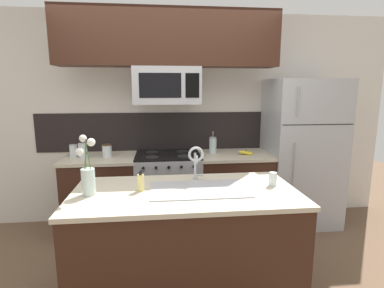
{
  "coord_description": "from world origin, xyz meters",
  "views": [
    {
      "loc": [
        -0.09,
        -2.57,
        1.7
      ],
      "look_at": [
        0.22,
        0.27,
        1.16
      ],
      "focal_mm": 28.0,
      "sensor_mm": 36.0,
      "label": 1
    }
  ],
  "objects_px": {
    "storage_jar_short": "(107,151)",
    "flower_vase": "(88,176)",
    "storage_jar_medium": "(83,151)",
    "banana_bunch": "(246,153)",
    "dish_soap_bottle": "(141,182)",
    "french_press": "(213,145)",
    "stove_range": "(168,191)",
    "microwave": "(167,86)",
    "storage_jar_tall": "(74,151)",
    "refrigerator": "(301,153)",
    "spare_glass": "(273,179)",
    "sink_faucet": "(196,159)"
  },
  "relations": [
    {
      "from": "storage_jar_short",
      "to": "flower_vase",
      "type": "distance_m",
      "value": 1.27
    },
    {
      "from": "storage_jar_medium",
      "to": "banana_bunch",
      "type": "bearing_deg",
      "value": -1.3
    },
    {
      "from": "banana_bunch",
      "to": "dish_soap_bottle",
      "type": "bearing_deg",
      "value": -135.41
    },
    {
      "from": "french_press",
      "to": "stove_range",
      "type": "bearing_deg",
      "value": -173.77
    },
    {
      "from": "stove_range",
      "to": "dish_soap_bottle",
      "type": "bearing_deg",
      "value": -101.21
    },
    {
      "from": "storage_jar_short",
      "to": "stove_range",
      "type": "bearing_deg",
      "value": 0.18
    },
    {
      "from": "storage_jar_short",
      "to": "french_press",
      "type": "xyz_separation_m",
      "value": [
        1.25,
        0.06,
        0.03
      ]
    },
    {
      "from": "microwave",
      "to": "storage_jar_tall",
      "type": "height_order",
      "value": "microwave"
    },
    {
      "from": "storage_jar_tall",
      "to": "storage_jar_medium",
      "type": "distance_m",
      "value": 0.12
    },
    {
      "from": "storage_jar_tall",
      "to": "storage_jar_medium",
      "type": "bearing_deg",
      "value": -22.65
    },
    {
      "from": "storage_jar_short",
      "to": "refrigerator",
      "type": "bearing_deg",
      "value": 0.54
    },
    {
      "from": "microwave",
      "to": "french_press",
      "type": "xyz_separation_m",
      "value": [
        0.55,
        0.08,
        -0.71
      ]
    },
    {
      "from": "spare_glass",
      "to": "flower_vase",
      "type": "distance_m",
      "value": 1.45
    },
    {
      "from": "dish_soap_bottle",
      "to": "spare_glass",
      "type": "relative_size",
      "value": 1.47
    },
    {
      "from": "storage_jar_short",
      "to": "storage_jar_tall",
      "type": "bearing_deg",
      "value": 175.3
    },
    {
      "from": "storage_jar_tall",
      "to": "dish_soap_bottle",
      "type": "height_order",
      "value": "dish_soap_bottle"
    },
    {
      "from": "banana_bunch",
      "to": "french_press",
      "type": "distance_m",
      "value": 0.41
    },
    {
      "from": "microwave",
      "to": "storage_jar_short",
      "type": "bearing_deg",
      "value": 178.47
    },
    {
      "from": "dish_soap_bottle",
      "to": "flower_vase",
      "type": "distance_m",
      "value": 0.39
    },
    {
      "from": "banana_bunch",
      "to": "flower_vase",
      "type": "distance_m",
      "value": 1.98
    },
    {
      "from": "refrigerator",
      "to": "flower_vase",
      "type": "height_order",
      "value": "refrigerator"
    },
    {
      "from": "refrigerator",
      "to": "banana_bunch",
      "type": "xyz_separation_m",
      "value": [
        -0.72,
        -0.08,
        0.03
      ]
    },
    {
      "from": "spare_glass",
      "to": "banana_bunch",
      "type": "bearing_deg",
      "value": 84.2
    },
    {
      "from": "refrigerator",
      "to": "storage_jar_tall",
      "type": "xyz_separation_m",
      "value": [
        -2.74,
        0.01,
        0.08
      ]
    },
    {
      "from": "storage_jar_short",
      "to": "french_press",
      "type": "distance_m",
      "value": 1.25
    },
    {
      "from": "banana_bunch",
      "to": "spare_glass",
      "type": "bearing_deg",
      "value": -95.8
    },
    {
      "from": "microwave",
      "to": "storage_jar_short",
      "type": "distance_m",
      "value": 1.02
    },
    {
      "from": "storage_jar_medium",
      "to": "french_press",
      "type": "height_order",
      "value": "french_press"
    },
    {
      "from": "flower_vase",
      "to": "spare_glass",
      "type": "bearing_deg",
      "value": 2.22
    },
    {
      "from": "stove_range",
      "to": "flower_vase",
      "type": "xyz_separation_m",
      "value": [
        -0.62,
        -1.27,
        0.59
      ]
    },
    {
      "from": "storage_jar_short",
      "to": "flower_vase",
      "type": "bearing_deg",
      "value": -86.58
    },
    {
      "from": "banana_bunch",
      "to": "french_press",
      "type": "bearing_deg",
      "value": 162.56
    },
    {
      "from": "storage_jar_tall",
      "to": "french_press",
      "type": "relative_size",
      "value": 0.54
    },
    {
      "from": "stove_range",
      "to": "sink_faucet",
      "type": "distance_m",
      "value": 1.24
    },
    {
      "from": "spare_glass",
      "to": "flower_vase",
      "type": "relative_size",
      "value": 0.25
    },
    {
      "from": "storage_jar_medium",
      "to": "french_press",
      "type": "distance_m",
      "value": 1.52
    },
    {
      "from": "refrigerator",
      "to": "dish_soap_bottle",
      "type": "relative_size",
      "value": 10.91
    },
    {
      "from": "storage_jar_tall",
      "to": "sink_faucet",
      "type": "xyz_separation_m",
      "value": [
        1.29,
        -1.06,
        0.13
      ]
    },
    {
      "from": "storage_jar_medium",
      "to": "french_press",
      "type": "bearing_deg",
      "value": 2.96
    },
    {
      "from": "stove_range",
      "to": "dish_soap_bottle",
      "type": "distance_m",
      "value": 1.35
    },
    {
      "from": "banana_bunch",
      "to": "spare_glass",
      "type": "distance_m",
      "value": 1.16
    },
    {
      "from": "spare_glass",
      "to": "microwave",
      "type": "bearing_deg",
      "value": 124.53
    },
    {
      "from": "storage_jar_tall",
      "to": "sink_faucet",
      "type": "bearing_deg",
      "value": -39.44
    },
    {
      "from": "sink_faucet",
      "to": "storage_jar_short",
      "type": "bearing_deg",
      "value": 131.46
    },
    {
      "from": "microwave",
      "to": "flower_vase",
      "type": "height_order",
      "value": "microwave"
    },
    {
      "from": "sink_faucet",
      "to": "flower_vase",
      "type": "distance_m",
      "value": 0.87
    },
    {
      "from": "stove_range",
      "to": "spare_glass",
      "type": "xyz_separation_m",
      "value": [
        0.82,
        -1.21,
        0.5
      ]
    },
    {
      "from": "sink_faucet",
      "to": "microwave",
      "type": "bearing_deg",
      "value": 101.7
    },
    {
      "from": "storage_jar_medium",
      "to": "flower_vase",
      "type": "height_order",
      "value": "flower_vase"
    },
    {
      "from": "dish_soap_bottle",
      "to": "flower_vase",
      "type": "relative_size",
      "value": 0.37
    }
  ]
}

